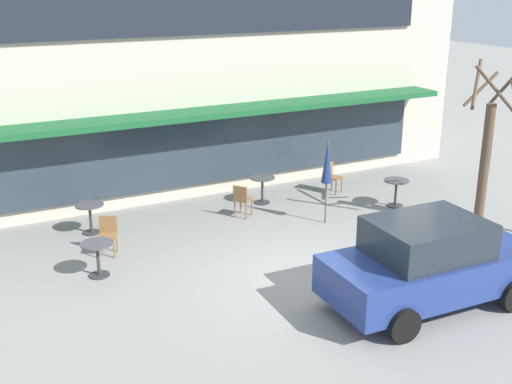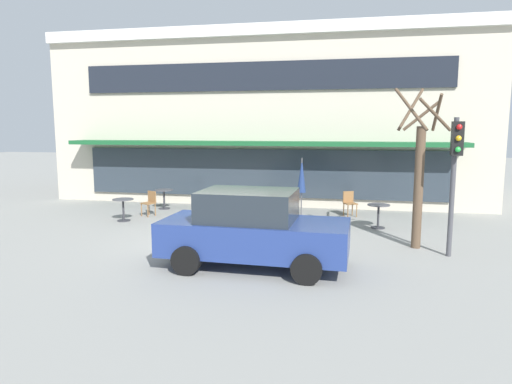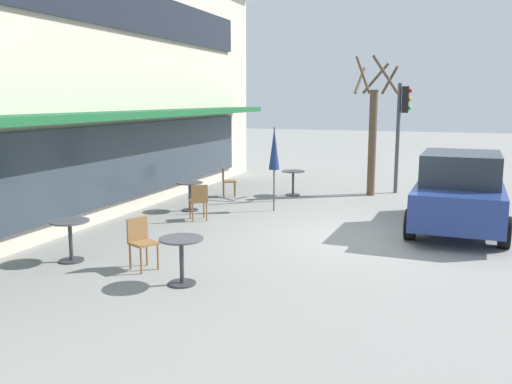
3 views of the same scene
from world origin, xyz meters
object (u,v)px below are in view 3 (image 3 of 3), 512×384
cafe_table_by_tree (190,191)px  cafe_table_mid_patio (293,179)px  traffic_light_pole (402,119)px  cafe_table_streetside (181,253)px  cafe_table_near_wall (70,234)px  cafe_chair_0 (227,179)px  cafe_chair_2 (141,239)px  patio_umbrella_green_folded (274,149)px  cafe_chair_1 (199,199)px  street_tree (373,132)px  parked_sedan (459,192)px

cafe_table_by_tree → cafe_table_mid_patio: (3.16, -1.93, 0.00)m
traffic_light_pole → cafe_table_streetside: bearing=166.2°
traffic_light_pole → cafe_table_near_wall: bearing=152.7°
cafe_table_near_wall → cafe_chair_0: 7.09m
cafe_table_near_wall → cafe_chair_2: cafe_chair_2 is taller
patio_umbrella_green_folded → cafe_chair_1: patio_umbrella_green_folded is taller
cafe_table_near_wall → cafe_table_mid_patio: bearing=-13.4°
cafe_table_near_wall → cafe_table_streetside: size_ratio=1.00×
cafe_table_mid_patio → cafe_table_near_wall: bearing=166.6°
cafe_chair_0 → street_tree: street_tree is taller
cafe_table_streetside → parked_sedan: parked_sedan is taller
cafe_chair_0 → traffic_light_pole: size_ratio=0.26×
cafe_chair_0 → parked_sedan: 6.91m
cafe_chair_1 → street_tree: size_ratio=0.21×
patio_umbrella_green_folded → traffic_light_pole: bearing=-35.9°
parked_sedan → cafe_chair_2: bearing=133.2°
cafe_table_streetside → patio_umbrella_green_folded: 6.12m
cafe_chair_0 → street_tree: bearing=-67.0°
cafe_table_near_wall → street_tree: bearing=-25.2°
cafe_table_near_wall → patio_umbrella_green_folded: (5.57, -2.07, 1.11)m
patio_umbrella_green_folded → cafe_table_near_wall: bearing=159.6°
patio_umbrella_green_folded → cafe_table_streetside: bearing=-176.1°
cafe_table_streetside → cafe_chair_1: size_ratio=0.85×
cafe_chair_2 → cafe_chair_0: bearing=11.0°
patio_umbrella_green_folded → street_tree: street_tree is taller
cafe_chair_1 → cafe_chair_2: size_ratio=1.00×
cafe_table_by_tree → patio_umbrella_green_folded: 2.48m
cafe_chair_0 → cafe_table_near_wall: bearing=179.4°
cafe_chair_0 → cafe_chair_1: (-3.27, -0.65, 0.00)m
patio_umbrella_green_folded → street_tree: (3.26, -2.07, 0.32)m
traffic_light_pole → street_tree: bearing=131.6°
cafe_chair_1 → parked_sedan: parked_sedan is taller
cafe_chair_2 → street_tree: (8.77, -2.71, 1.42)m
patio_umbrella_green_folded → cafe_chair_2: size_ratio=2.47×
cafe_chair_0 → cafe_table_mid_patio: bearing=-63.9°
cafe_table_mid_patio → cafe_chair_0: (-0.90, 1.83, 0.01)m
cafe_table_by_tree → cafe_chair_0: bearing=-2.4°
cafe_chair_1 → parked_sedan: bearing=-79.4°
cafe_table_by_tree → cafe_chair_1: cafe_chair_1 is taller
cafe_chair_1 → parked_sedan: 6.02m
cafe_table_streetside → parked_sedan: (5.37, -4.15, 0.36)m
cafe_table_mid_patio → cafe_chair_2: size_ratio=0.85×
cafe_table_streetside → cafe_chair_0: cafe_chair_0 is taller
cafe_table_streetside → patio_umbrella_green_folded: (6.00, 0.40, 1.11)m
parked_sedan → street_tree: bearing=32.6°
cafe_table_by_tree → cafe_chair_2: cafe_chair_2 is taller
cafe_table_streetside → cafe_chair_2: 1.15m
cafe_chair_2 → cafe_chair_1: bearing=10.7°
parked_sedan → street_tree: 4.73m
cafe_table_mid_patio → cafe_chair_1: size_ratio=0.85×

